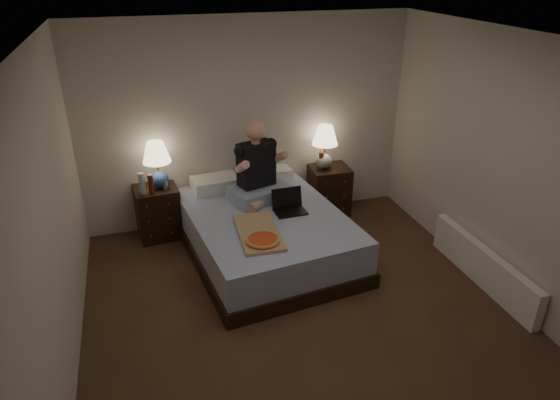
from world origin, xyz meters
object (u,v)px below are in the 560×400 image
object	(u,v)px
lamp_right	(325,147)
person	(258,162)
nightstand_right	(329,190)
beer_bottle_right	(321,161)
bed	(266,234)
beer_bottle_left	(151,184)
radiator	(483,266)
water_bottle	(142,183)
laptop	(290,203)
nightstand_left	(158,212)
pizza_box	(263,241)
soda_can	(165,185)
lamp_left	(157,165)

from	to	relation	value
lamp_right	person	xyz separation A→B (m)	(-0.96, -0.42, 0.07)
nightstand_right	beer_bottle_right	xyz separation A→B (m)	(-0.13, -0.03, 0.43)
lamp_right	bed	bearing A→B (deg)	-141.72
bed	beer_bottle_left	world-z (taller)	beer_bottle_left
radiator	person	bearing A→B (deg)	141.91
water_bottle	person	distance (m)	1.34
bed	laptop	distance (m)	0.47
nightstand_left	beer_bottle_right	bearing A→B (deg)	-6.59
bed	pizza_box	distance (m)	0.73
soda_can	beer_bottle_left	world-z (taller)	beer_bottle_left
lamp_left	laptop	xyz separation A→B (m)	(1.33, -0.84, -0.27)
bed	person	bearing A→B (deg)	79.43
lamp_left	soda_can	distance (m)	0.25
radiator	lamp_right	bearing A→B (deg)	117.15
beer_bottle_left	pizza_box	distance (m)	1.61
lamp_left	beer_bottle_right	distance (m)	2.00
nightstand_left	beer_bottle_left	world-z (taller)	beer_bottle_left
nightstand_left	water_bottle	world-z (taller)	water_bottle
person	radiator	distance (m)	2.62
lamp_right	beer_bottle_left	world-z (taller)	lamp_right
soda_can	person	bearing A→B (deg)	-18.55
nightstand_left	laptop	size ratio (longest dim) A/B	1.86
lamp_left	pizza_box	bearing A→B (deg)	-58.43
beer_bottle_right	person	world-z (taller)	person
beer_bottle_right	person	xyz separation A→B (m)	(-0.91, -0.39, 0.24)
lamp_left	water_bottle	world-z (taller)	lamp_left
water_bottle	beer_bottle_left	size ratio (longest dim) A/B	1.09
bed	lamp_left	world-z (taller)	lamp_left
beer_bottle_right	person	bearing A→B (deg)	-156.84
nightstand_right	radiator	xyz separation A→B (m)	(0.92, -1.96, -0.12)
nightstand_right	person	bearing A→B (deg)	-156.30
nightstand_left	nightstand_right	xyz separation A→B (m)	(2.18, 0.00, 0.00)
nightstand_left	laptop	bearing A→B (deg)	-37.06
lamp_right	person	world-z (taller)	person
beer_bottle_right	nightstand_left	bearing A→B (deg)	179.19
water_bottle	radiator	size ratio (longest dim) A/B	0.16
nightstand_right	beer_bottle_left	bearing A→B (deg)	-174.74
nightstand_right	person	distance (m)	1.31
nightstand_left	beer_bottle_left	size ratio (longest dim) A/B	2.74
beer_bottle_right	laptop	xyz separation A→B (m)	(-0.67, -0.81, -0.11)
soda_can	laptop	distance (m)	1.49
bed	radiator	bearing A→B (deg)	-37.64
bed	nightstand_right	xyz separation A→B (m)	(1.06, 0.78, 0.06)
bed	nightstand_left	bearing A→B (deg)	138.34
radiator	bed	bearing A→B (deg)	149.25
nightstand_right	person	size ratio (longest dim) A/B	0.68
water_bottle	laptop	distance (m)	1.69
beer_bottle_left	person	size ratio (longest dim) A/B	0.25
person	laptop	bearing A→B (deg)	-77.58
nightstand_right	lamp_right	xyz separation A→B (m)	(-0.08, 0.00, 0.60)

